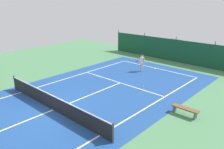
% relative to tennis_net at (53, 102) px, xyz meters
% --- Properties ---
extents(ground_plane, '(36.00, 36.00, 0.00)m').
position_rel_tennis_net_xyz_m(ground_plane, '(0.00, 0.00, -0.51)').
color(ground_plane, '#4C8456').
extents(court_surface, '(11.02, 26.60, 0.01)m').
position_rel_tennis_net_xyz_m(court_surface, '(0.00, 0.00, -0.51)').
color(court_surface, '#1E478C').
rests_on(court_surface, ground).
extents(tennis_net, '(10.12, 0.10, 1.10)m').
position_rel_tennis_net_xyz_m(tennis_net, '(0.00, 0.00, 0.00)').
color(tennis_net, black).
rests_on(tennis_net, ground).
extents(back_fence, '(16.30, 0.98, 2.70)m').
position_rel_tennis_net_xyz_m(back_fence, '(-0.00, 15.97, 0.16)').
color(back_fence, '#14472D').
rests_on(back_fence, ground).
extents(tennis_player, '(0.74, 0.73, 1.64)m').
position_rel_tennis_net_xyz_m(tennis_player, '(-0.54, 10.13, 0.45)').
color(tennis_player, '#D8AD8C').
rests_on(tennis_player, ground).
extents(tennis_ball_near_player, '(0.07, 0.07, 0.07)m').
position_rel_tennis_net_xyz_m(tennis_ball_near_player, '(1.84, 7.03, -0.48)').
color(tennis_ball_near_player, '#CCDB33').
rests_on(tennis_ball_near_player, ground).
extents(parked_car, '(2.37, 4.37, 1.68)m').
position_rel_tennis_net_xyz_m(parked_car, '(-2.13, 18.77, 0.33)').
color(parked_car, silver).
rests_on(parked_car, ground).
extents(courtside_bench, '(1.60, 0.40, 0.49)m').
position_rel_tennis_net_xyz_m(courtside_bench, '(6.31, 4.86, -0.14)').
color(courtside_bench, brown).
rests_on(courtside_bench, ground).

